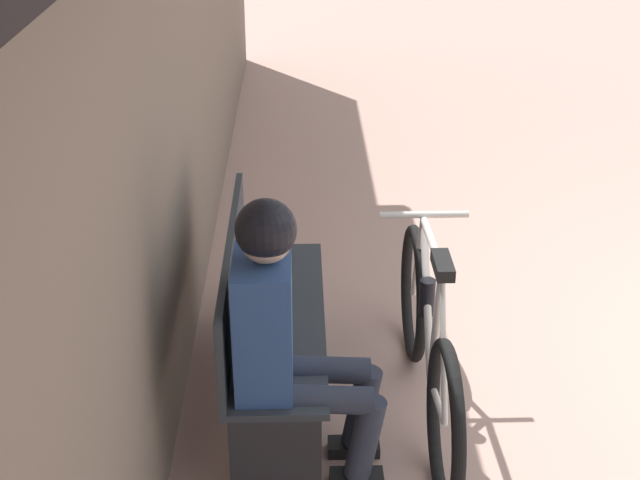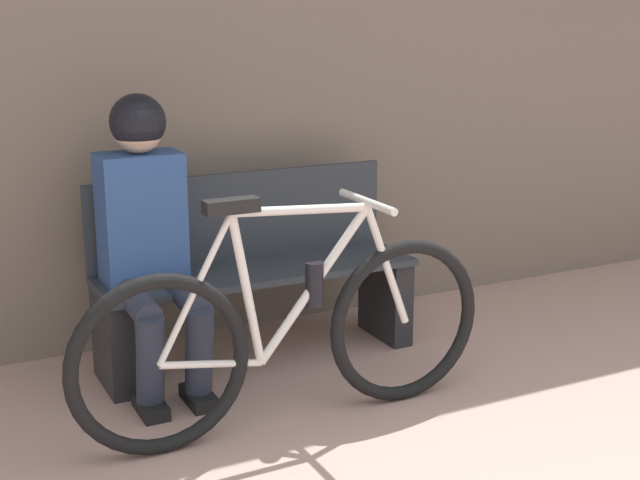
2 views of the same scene
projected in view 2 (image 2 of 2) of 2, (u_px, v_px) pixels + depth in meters
name	position (u px, v px, depth m)	size (l,w,h in m)	color
park_bench_near	(254.00, 277.00, 4.03)	(1.43, 0.42, 0.84)	#2D3338
bicycle	(290.00, 335.00, 3.36)	(1.70, 0.40, 0.91)	black
person_seated	(147.00, 224.00, 3.65)	(0.34, 0.59, 1.23)	#2D3342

